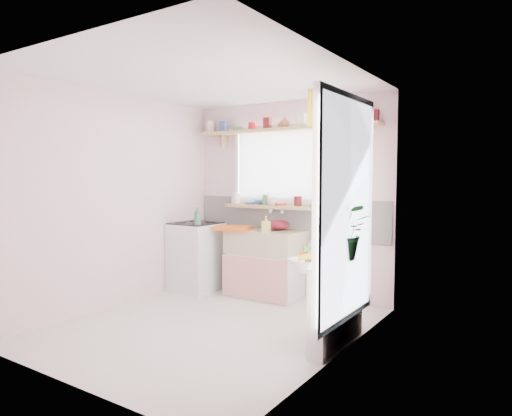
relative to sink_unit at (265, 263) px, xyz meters
The scene contains 19 objects.
room 1.31m from the sink_unit, 28.17° to the right, with size 3.20×3.20×3.20m.
sink_unit is the anchor object (origin of this frame).
cooker 0.98m from the sink_unit, 165.62° to the right, with size 0.58×0.58×0.93m.
radiator_ledge 1.82m from the sink_unit, 37.05° to the right, with size 0.22×0.95×0.78m.
windowsill 0.73m from the sink_unit, 90.00° to the left, with size 1.40×0.22×0.04m, color tan.
pine_shelf 1.70m from the sink_unit, 49.64° to the left, with size 2.52×0.24×0.04m, color tan.
shelf_crockery 1.78m from the sink_unit, 49.64° to the left, with size 2.47×0.11×0.12m.
sill_crockery 0.81m from the sink_unit, 104.89° to the left, with size 1.35×0.11×0.12m.
dish_tray 0.61m from the sink_unit, 152.71° to the right, with size 0.45×0.34×0.04m, color #E15914.
colander 0.51m from the sink_unit, 38.87° to the left, with size 0.29×0.29×0.13m, color #5D101C.
jade_plant 1.88m from the sink_unit, 33.68° to the right, with size 0.46×0.40×0.52m, color #2B6D31.
fruit_bowl 2.06m from the sink_unit, 47.68° to the right, with size 0.30×0.30×0.07m, color white.
herb_pot 2.07m from the sink_unit, 47.68° to the right, with size 0.11×0.07×0.20m, color #37712D.
soap_bottle_sink 0.57m from the sink_unit, 56.13° to the right, with size 0.09×0.09×0.20m, color #D2C55D.
sill_cup 0.79m from the sink_unit, 82.93° to the left, with size 0.13×0.13×0.10m, color beige.
sill_bowl 0.83m from the sink_unit, 130.78° to the left, with size 0.21×0.21×0.06m, color #3268A3.
shelf_vase 1.79m from the sink_unit, 29.56° to the left, with size 0.13×0.13×0.13m, color #964C2E.
cooker_bottle 1.05m from the sink_unit, 147.59° to the right, with size 0.09×0.09×0.22m, color #38714C.
fruit 2.07m from the sink_unit, 47.44° to the right, with size 0.20×0.14×0.10m.
Camera 1 is at (2.91, -3.56, 1.53)m, focal length 32.00 mm.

